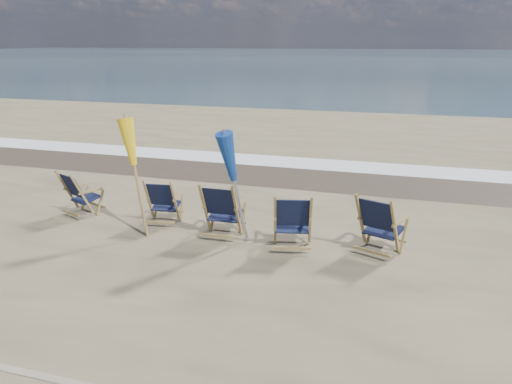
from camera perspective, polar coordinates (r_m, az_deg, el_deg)
ocean at (r=133.96m, az=16.39°, el=14.70°), size 400.00×400.00×0.00m
surf_foam at (r=14.81m, az=6.89°, el=3.22°), size 200.00×1.40×0.01m
wet_sand_strip at (r=13.38m, az=5.74°, el=1.78°), size 200.00×2.60×0.00m
beach_chair_0 at (r=10.56m, az=-19.26°, el=-0.46°), size 0.85×0.89×0.98m
beach_chair_1 at (r=9.74m, az=-9.25°, el=-1.23°), size 0.69×0.76×0.95m
beach_chair_2 at (r=8.89m, az=-2.25°, el=-2.33°), size 0.70×0.79×1.08m
beach_chair_3 at (r=8.46m, az=6.22°, el=-3.50°), size 0.84×0.90×1.06m
beach_chair_4 at (r=8.40m, az=15.55°, el=-4.12°), size 0.93×0.98×1.09m
umbrella_yellow at (r=9.19m, az=-13.66°, el=4.94°), size 0.30×0.30×2.16m
umbrella_blue at (r=8.37m, az=-2.22°, el=3.84°), size 0.30×0.30×2.10m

